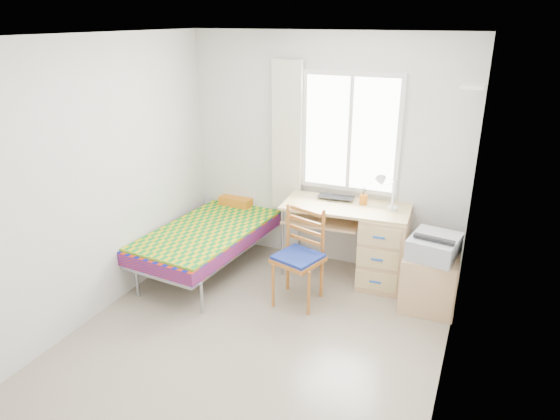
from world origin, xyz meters
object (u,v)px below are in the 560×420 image
(bed, at_px, (217,229))
(printer, at_px, (434,246))
(cabinet, at_px, (428,282))
(chair, at_px, (301,251))
(desk, at_px, (377,244))

(bed, bearing_deg, printer, 4.83)
(cabinet, bearing_deg, chair, -167.00)
(bed, height_order, printer, bed)
(desk, distance_m, cabinet, 0.69)
(bed, distance_m, desk, 1.82)
(chair, height_order, cabinet, chair)
(bed, xyz_separation_m, printer, (2.40, -0.00, 0.24))
(bed, xyz_separation_m, desk, (1.80, 0.30, 0.02))
(bed, relative_size, desk, 1.55)
(chair, bearing_deg, printer, 33.84)
(printer, bearing_deg, chair, -154.67)
(desk, distance_m, chair, 0.92)
(desk, distance_m, printer, 0.71)
(chair, distance_m, cabinet, 1.30)
(chair, relative_size, printer, 1.78)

